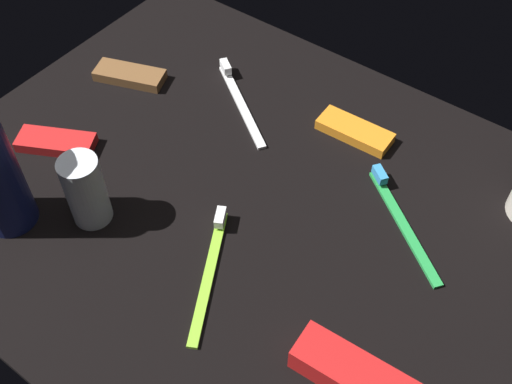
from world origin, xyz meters
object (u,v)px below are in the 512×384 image
at_px(snack_bar_red, 56,142).
at_px(toothbrush_white, 239,98).
at_px(toothbrush_green, 400,217).
at_px(toothbrush_lime, 210,266).
at_px(snack_bar_orange, 355,131).
at_px(snack_bar_brown, 130,75).
at_px(deodorant_stick, 86,191).

bearing_deg(snack_bar_red, toothbrush_white, 29.31).
relative_size(toothbrush_green, toothbrush_lime, 0.92).
xyz_separation_m(toothbrush_lime, snack_bar_orange, (0.02, 0.29, 0.00)).
bearing_deg(snack_bar_orange, snack_bar_brown, -165.61).
bearing_deg(snack_bar_orange, snack_bar_red, -142.63).
relative_size(toothbrush_lime, snack_bar_brown, 1.58).
relative_size(toothbrush_white, snack_bar_red, 1.49).
distance_m(deodorant_stick, toothbrush_white, 0.28).
bearing_deg(toothbrush_lime, toothbrush_white, 120.87).
bearing_deg(snack_bar_brown, toothbrush_lime, -51.61).
bearing_deg(snack_bar_orange, deodorant_stick, -123.05).
distance_m(toothbrush_lime, snack_bar_brown, 0.36).
xyz_separation_m(toothbrush_white, snack_bar_brown, (-0.16, -0.06, 0.00)).
xyz_separation_m(deodorant_stick, snack_bar_orange, (0.19, 0.31, -0.04)).
distance_m(toothbrush_green, snack_bar_red, 0.46).
relative_size(deodorant_stick, toothbrush_lime, 0.59).
relative_size(deodorant_stick, snack_bar_red, 0.94).
bearing_deg(toothbrush_white, snack_bar_brown, -160.27).
relative_size(toothbrush_lime, toothbrush_white, 1.06).
relative_size(deodorant_stick, snack_bar_orange, 0.94).
height_order(toothbrush_green, snack_bar_brown, toothbrush_green).
height_order(snack_bar_orange, snack_bar_red, same).
bearing_deg(toothbrush_white, snack_bar_orange, 13.34).
height_order(toothbrush_white, snack_bar_red, toothbrush_white).
relative_size(toothbrush_white, snack_bar_brown, 1.49).
bearing_deg(toothbrush_green, toothbrush_lime, -126.40).
bearing_deg(snack_bar_brown, deodorant_stick, -76.41).
xyz_separation_m(deodorant_stick, toothbrush_lime, (0.17, 0.03, -0.04)).
distance_m(toothbrush_white, snack_bar_orange, 0.17).
height_order(deodorant_stick, snack_bar_orange, deodorant_stick).
distance_m(deodorant_stick, toothbrush_lime, 0.17).
bearing_deg(snack_bar_orange, toothbrush_lime, -96.57).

